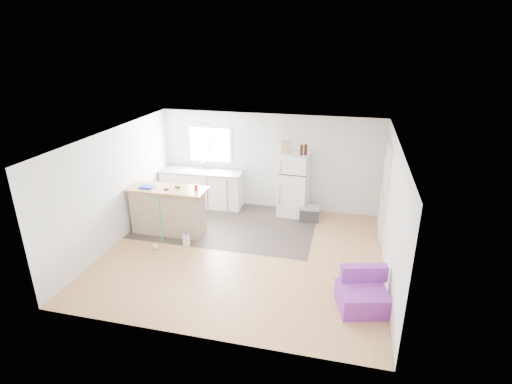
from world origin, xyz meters
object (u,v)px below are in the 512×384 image
at_px(cleaner_jug, 186,240).
at_px(bottle_right, 306,150).
at_px(peninsula, 168,210).
at_px(mop, 157,239).
at_px(kitchen_cabinets, 202,188).
at_px(purple_seat, 362,294).
at_px(cardboard_box, 286,147).
at_px(red_cup, 196,187).
at_px(blue_tray, 147,187).
at_px(bottle_left, 302,150).
at_px(cooler, 309,213).
at_px(refrigerator, 294,185).

xyz_separation_m(cleaner_jug, bottle_right, (2.19, 2.08, 1.54)).
height_order(peninsula, mop, mop).
distance_m(kitchen_cabinets, purple_seat, 5.24).
height_order(peninsula, cardboard_box, cardboard_box).
relative_size(mop, red_cup, 10.01).
relative_size(red_cup, blue_tray, 0.40).
height_order(peninsula, purple_seat, peninsula).
bearing_deg(peninsula, bottle_left, 29.22).
relative_size(peninsula, red_cup, 14.28).
xyz_separation_m(cooler, purple_seat, (1.20, -3.07, 0.04)).
distance_m(peninsula, cardboard_box, 3.06).
bearing_deg(bottle_right, refrigerator, 170.51).
xyz_separation_m(kitchen_cabinets, cleaner_jug, (0.44, -2.13, -0.35)).
xyz_separation_m(refrigerator, blue_tray, (-2.97, -1.68, 0.30)).
xyz_separation_m(purple_seat, red_cup, (-3.53, 1.78, 0.88)).
bearing_deg(cardboard_box, mop, -133.55).
bearing_deg(bottle_right, bottle_left, -151.82).
bearing_deg(bottle_left, bottle_right, 28.18).
height_order(purple_seat, blue_tray, blue_tray).
relative_size(refrigerator, bottle_right, 6.19).
bearing_deg(mop, purple_seat, -44.58).
bearing_deg(purple_seat, bottle_left, 99.63).
xyz_separation_m(refrigerator, mop, (-2.46, -2.39, -0.54)).
distance_m(kitchen_cabinets, mop, 2.42).
bearing_deg(blue_tray, mop, -54.12).
xyz_separation_m(peninsula, bottle_left, (2.71, 1.52, 1.14)).
relative_size(purple_seat, red_cup, 7.63).
bearing_deg(mop, peninsula, 65.25).
height_order(kitchen_cabinets, mop, kitchen_cabinets).
xyz_separation_m(kitchen_cabinets, bottle_right, (2.63, -0.05, 1.19)).
xyz_separation_m(cooler, cleaner_jug, (-2.37, -1.84, -0.06)).
bearing_deg(mop, red_cup, 23.61).
relative_size(bottle_left, bottle_right, 1.00).
xyz_separation_m(red_cup, bottle_right, (2.14, 1.52, 0.56)).
xyz_separation_m(cleaner_jug, blue_tray, (-1.04, 0.44, 0.94)).
bearing_deg(purple_seat, cooler, 96.60).
bearing_deg(peninsula, mop, -83.32).
bearing_deg(bottle_right, cooler, -51.71).
xyz_separation_m(cleaner_jug, mop, (-0.52, -0.27, 0.10)).
distance_m(purple_seat, blue_tray, 4.98).
height_order(blue_tray, cardboard_box, cardboard_box).
relative_size(kitchen_cabinets, bottle_left, 8.56).
relative_size(kitchen_cabinets, purple_seat, 2.34).
bearing_deg(peninsula, bottle_right, 29.18).
height_order(kitchen_cabinets, blue_tray, kitchen_cabinets).
xyz_separation_m(cardboard_box, bottle_left, (0.37, -0.06, -0.02)).
xyz_separation_m(cleaner_jug, red_cup, (0.05, 0.55, 0.98)).
bearing_deg(kitchen_cabinets, bottle_left, -4.57).
distance_m(purple_seat, bottle_right, 3.86).
height_order(cooler, bottle_right, bottle_right).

